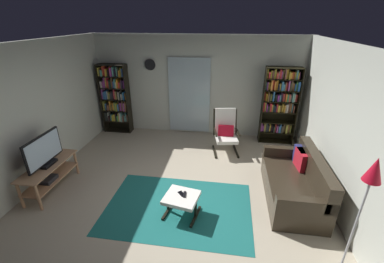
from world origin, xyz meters
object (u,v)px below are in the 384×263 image
at_px(wall_clock, 150,65).
at_px(leather_sofa, 296,183).
at_px(floor_lamp_by_sofa, 368,189).
at_px(lounge_armchair, 226,130).
at_px(ottoman, 181,199).
at_px(bookshelf_near_sofa, 280,102).
at_px(tv_remote, 185,194).
at_px(bookshelf_near_tv, 115,97).
at_px(tv_stand, 49,174).
at_px(television, 44,152).
at_px(cell_phone, 182,194).

bearing_deg(wall_clock, leather_sofa, -37.19).
bearing_deg(wall_clock, floor_lamp_by_sofa, -49.29).
bearing_deg(lounge_armchair, ottoman, -105.08).
height_order(bookshelf_near_sofa, tv_remote, bookshelf_near_sofa).
relative_size(bookshelf_near_sofa, leather_sofa, 1.11).
bearing_deg(lounge_armchair, bookshelf_near_tv, 166.20).
height_order(tv_stand, floor_lamp_by_sofa, floor_lamp_by_sofa).
height_order(tv_remote, wall_clock, wall_clock).
height_order(tv_stand, bookshelf_near_tv, bookshelf_near_tv).
xyz_separation_m(ottoman, floor_lamp_by_sofa, (2.10, -0.84, 1.07)).
bearing_deg(bookshelf_near_tv, wall_clock, 9.97).
bearing_deg(television, bookshelf_near_tv, 87.55).
distance_m(ottoman, tv_remote, 0.10).
xyz_separation_m(television, cell_phone, (2.51, -0.26, -0.43)).
bearing_deg(lounge_armchair, cell_phone, -105.54).
relative_size(floor_lamp_by_sofa, wall_clock, 5.99).
xyz_separation_m(tv_stand, tv_remote, (2.56, -0.26, 0.03)).
relative_size(tv_stand, leather_sofa, 0.70).
relative_size(leather_sofa, ottoman, 2.87).
xyz_separation_m(bookshelf_near_tv, leather_sofa, (4.30, -2.34, -0.70)).
height_order(leather_sofa, tv_remote, leather_sofa).
height_order(tv_stand, cell_phone, tv_stand).
height_order(television, cell_phone, television).
relative_size(ottoman, tv_remote, 4.16).
height_order(tv_stand, television, television).
xyz_separation_m(tv_remote, cell_phone, (-0.05, 0.01, -0.00)).
relative_size(bookshelf_near_tv, bookshelf_near_sofa, 0.98).
distance_m(bookshelf_near_sofa, tv_remote, 3.58).
relative_size(television, tv_remote, 6.08).
bearing_deg(bookshelf_near_tv, floor_lamp_by_sofa, -40.99).
xyz_separation_m(tv_stand, cell_phone, (2.51, -0.24, 0.03)).
xyz_separation_m(tv_stand, floor_lamp_by_sofa, (4.61, -1.13, 1.03)).
height_order(leather_sofa, lounge_armchair, lounge_armchair).
bearing_deg(television, ottoman, -6.99).
bearing_deg(bookshelf_near_sofa, wall_clock, 176.33).
bearing_deg(ottoman, bookshelf_near_sofa, 57.93).
bearing_deg(lounge_armchair, wall_clock, 155.81).
height_order(bookshelf_near_sofa, leather_sofa, bookshelf_near_sofa).
bearing_deg(tv_remote, wall_clock, 108.16).
height_order(television, bookshelf_near_tv, bookshelf_near_tv).
relative_size(tv_stand, floor_lamp_by_sofa, 0.69).
relative_size(tv_stand, bookshelf_near_sofa, 0.63).
bearing_deg(bookshelf_near_tv, tv_remote, -51.12).
bearing_deg(leather_sofa, wall_clock, 142.81).
height_order(cell_phone, wall_clock, wall_clock).
bearing_deg(floor_lamp_by_sofa, bookshelf_near_sofa, 92.96).
bearing_deg(television, wall_clock, 69.38).
xyz_separation_m(tv_stand, leather_sofa, (4.42, 0.43, -0.04)).
relative_size(television, bookshelf_near_sofa, 0.46).
height_order(tv_remote, cell_phone, tv_remote).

